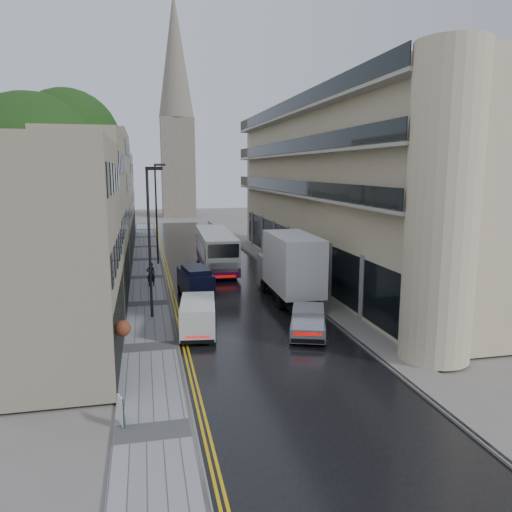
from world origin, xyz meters
name	(u,v)px	position (x,y,z in m)	size (l,w,h in m)	color
ground	(347,455)	(0.00, 0.00, 0.00)	(200.00, 200.00, 0.00)	slate
road	(219,275)	(0.00, 27.50, 0.01)	(9.00, 85.00, 0.02)	black
left_sidewalk	(148,278)	(-5.85, 27.50, 0.06)	(2.70, 85.00, 0.12)	gray
right_sidewalk	(280,272)	(5.40, 27.50, 0.06)	(1.80, 85.00, 0.12)	slate
old_shop_row	(100,203)	(-9.45, 30.00, 6.00)	(4.50, 56.00, 12.00)	gray
modern_block	(343,191)	(10.30, 26.00, 7.00)	(8.00, 40.00, 14.00)	beige
church_spire	(176,107)	(0.50, 82.00, 20.00)	(6.40, 6.40, 40.00)	gray
tree_near	(35,199)	(-12.50, 20.00, 6.95)	(10.56, 10.56, 13.89)	black
tree_far	(70,199)	(-12.20, 33.00, 6.23)	(9.24, 9.24, 12.46)	black
cream_bus	(205,257)	(-1.17, 27.27, 1.66)	(2.73, 12.01, 3.28)	white
white_lorry	(279,274)	(2.23, 16.29, 2.32)	(2.63, 8.75, 4.59)	silver
silver_hatchback	(292,329)	(1.21, 10.14, 0.79)	(1.79, 4.09, 1.53)	#B7B6BB
white_van	(181,326)	(-4.30, 11.27, 0.97)	(1.79, 4.19, 1.89)	silver
navy_van	(188,287)	(-3.26, 18.94, 1.14)	(1.76, 4.39, 2.24)	black
pedestrian	(151,274)	(-5.60, 24.25, 1.02)	(0.65, 0.43, 1.80)	black
lamp_post_near	(149,244)	(-5.69, 16.05, 4.51)	(0.99, 0.22, 8.78)	black
lamp_post_far	(156,215)	(-4.83, 33.18, 4.68)	(1.03, 0.23, 9.12)	black
estate_sign	(121,411)	(-6.95, 3.28, 0.63)	(0.08, 0.62, 1.03)	white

